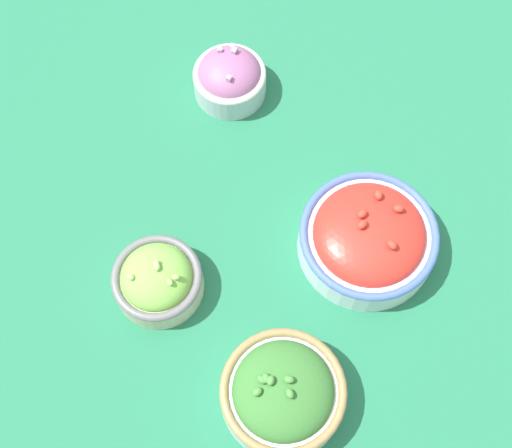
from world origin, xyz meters
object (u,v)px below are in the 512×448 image
Objects in this scene: bowl_cherry_tomatoes at (368,237)px; bowl_broccoli at (283,392)px; bowl_lettuce at (157,280)px; bowl_red_onion at (230,78)px.

bowl_cherry_tomatoes is 1.20× the size of bowl_broccoli.
bowl_lettuce is at bearing 6.27° from bowl_broccoli.
bowl_broccoli is (-0.41, 0.27, 0.00)m from bowl_red_onion.
bowl_red_onion and bowl_lettuce have the same top height.
bowl_red_onion is at bearing -5.21° from bowl_cherry_tomatoes.
bowl_broccoli is (-0.23, -0.03, 0.01)m from bowl_lettuce.
bowl_cherry_tomatoes is 1.56× the size of bowl_lettuce.
bowl_broccoli reaches higher than bowl_red_onion.
bowl_lettuce is (-0.19, 0.29, -0.00)m from bowl_red_onion.
bowl_cherry_tomatoes is 0.25m from bowl_broccoli.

